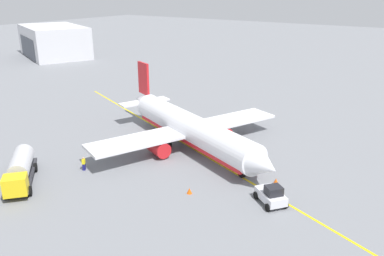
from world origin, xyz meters
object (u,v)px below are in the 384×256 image
Objects in this scene: pushback_tug at (271,195)px; safety_cone_nose at (276,181)px; fuel_tanker at (20,169)px; airplane at (190,129)px; refueling_worker at (84,164)px; safety_cone_wingtip at (189,191)px.

pushback_tug is 4.82m from safety_cone_nose.
airplane is at bearing 63.64° from fuel_tanker.
airplane is 22.18m from fuel_tanker.
safety_cone_wingtip is (14.08, 2.53, -0.50)m from refueling_worker.
pushback_tug is at bearing 14.05° from refueling_worker.
airplane is 3.57× the size of fuel_tanker.
airplane reaches higher than safety_cone_wingtip.
airplane is 17.68m from pushback_tug.
safety_cone_nose is at bearing 25.87° from refueling_worker.
airplane reaches higher than safety_cone_nose.
refueling_worker is 2.86× the size of safety_cone_nose.
refueling_worker is (3.26, 6.38, -0.90)m from fuel_tanker.
safety_cone_wingtip is at bearing 10.19° from refueling_worker.
pushback_tug is at bearing -26.63° from airplane.
refueling_worker is at bearing -165.95° from pushback_tug.
safety_cone_nose is at bearing 48.09° from safety_cone_wingtip.
refueling_worker is at bearing -169.81° from safety_cone_wingtip.
fuel_tanker is (-9.84, -19.85, -1.04)m from airplane.
safety_cone_nose is (24.17, 16.52, -1.42)m from fuel_tanker.
safety_cone_nose is (20.91, 10.14, -0.52)m from refueling_worker.
fuel_tanker is 28.23m from pushback_tug.
safety_cone_nose is at bearing 34.35° from fuel_tanker.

